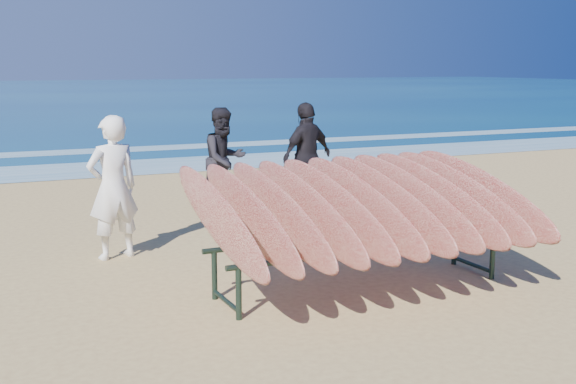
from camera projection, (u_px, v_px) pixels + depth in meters
name	position (u px, v px, depth m)	size (l,w,h in m)	color
ground	(320.00, 298.00, 7.22)	(120.00, 120.00, 0.00)	tan
ocean	(11.00, 93.00, 56.76)	(160.00, 160.00, 0.00)	navy
foam_near	(123.00, 168.00, 16.23)	(160.00, 160.00, 0.00)	white
foam_far	(98.00, 151.00, 19.38)	(160.00, 160.00, 0.00)	white
surfboard_rack	(361.00, 206.00, 7.37)	(3.24, 2.60, 1.42)	#1C2D24
person_white	(113.00, 188.00, 8.58)	(0.63, 0.41, 1.72)	white
person_dark_a	(224.00, 159.00, 11.43)	(0.80, 0.62, 1.64)	black
person_dark_b	(307.00, 156.00, 11.49)	(1.01, 0.42, 1.72)	black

